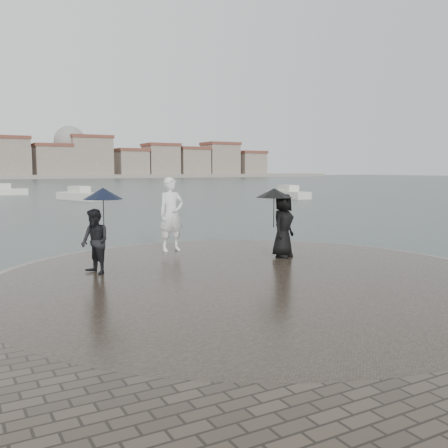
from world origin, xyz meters
TOP-DOWN VIEW (x-y plane):
  - ground at (0.00, 0.00)m, footprint 400.00×400.00m
  - kerb_ring at (0.00, 3.50)m, footprint 12.50×12.50m
  - quay_tip at (0.00, 3.50)m, footprint 11.90×11.90m
  - statue at (-0.21, 7.70)m, footprint 0.86×0.60m
  - visitor_left at (-3.06, 5.50)m, footprint 1.12×1.02m
  - visitor_right at (2.06, 5.20)m, footprint 1.30×1.10m
  - boats at (4.37, 40.66)m, footprint 37.53×24.22m

SIDE VIEW (x-z plane):
  - ground at x=0.00m, z-range 0.00..0.00m
  - kerb_ring at x=0.00m, z-range 0.00..0.32m
  - quay_tip at x=0.00m, z-range 0.00..0.36m
  - boats at x=4.37m, z-range -0.37..1.13m
  - visitor_left at x=-3.06m, z-range 0.42..2.46m
  - statue at x=-0.21m, z-range 0.36..2.60m
  - visitor_right at x=2.06m, z-range 0.51..2.46m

